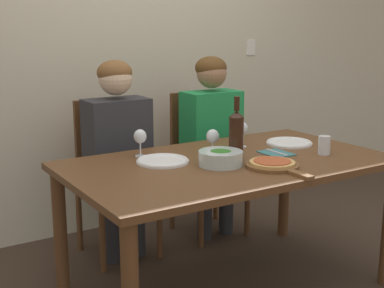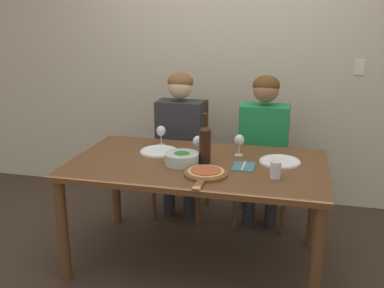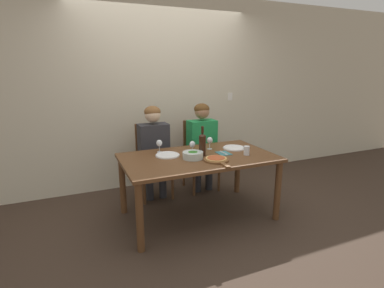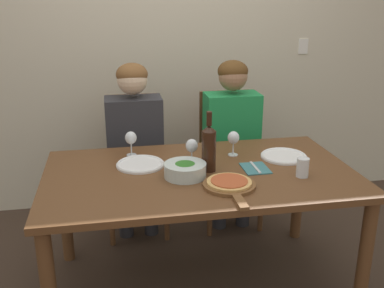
{
  "view_description": "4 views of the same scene",
  "coord_description": "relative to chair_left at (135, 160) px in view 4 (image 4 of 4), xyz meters",
  "views": [
    {
      "loc": [
        -1.62,
        -2.2,
        1.44
      ],
      "look_at": [
        -0.14,
        0.14,
        0.81
      ],
      "focal_mm": 50.0,
      "sensor_mm": 36.0,
      "label": 1
    },
    {
      "loc": [
        0.64,
        -2.76,
        1.7
      ],
      "look_at": [
        -0.03,
        -0.01,
        0.86
      ],
      "focal_mm": 42.0,
      "sensor_mm": 36.0,
      "label": 2
    },
    {
      "loc": [
        -1.33,
        -2.93,
        1.7
      ],
      "look_at": [
        -0.09,
        -0.02,
        0.89
      ],
      "focal_mm": 28.0,
      "sensor_mm": 36.0,
      "label": 3
    },
    {
      "loc": [
        -0.46,
        -2.24,
        1.67
      ],
      "look_at": [
        -0.02,
        0.12,
        0.85
      ],
      "focal_mm": 42.0,
      "sensor_mm": 36.0,
      "label": 4
    }
  ],
  "objects": [
    {
      "name": "ground_plane",
      "position": [
        0.31,
        -0.82,
        -0.52
      ],
      "size": [
        40.0,
        40.0,
        0.0
      ],
      "primitive_type": "plane",
      "color": "#3D2D23"
    },
    {
      "name": "back_wall",
      "position": [
        0.31,
        0.43,
        0.83
      ],
      "size": [
        10.0,
        0.06,
        2.7
      ],
      "color": "beige",
      "rests_on": "ground"
    },
    {
      "name": "dining_table",
      "position": [
        0.31,
        -0.82,
        0.13
      ],
      "size": [
        1.7,
        0.98,
        0.73
      ],
      "color": "brown",
      "rests_on": "ground"
    },
    {
      "name": "chair_left",
      "position": [
        0.0,
        0.0,
        0.0
      ],
      "size": [
        0.42,
        0.42,
        0.97
      ],
      "color": "brown",
      "rests_on": "ground"
    },
    {
      "name": "chair_right",
      "position": [
        0.69,
        0.0,
        0.0
      ],
      "size": [
        0.42,
        0.42,
        0.97
      ],
      "color": "brown",
      "rests_on": "ground"
    },
    {
      "name": "person_woman",
      "position": [
        -0.0,
        -0.12,
        0.22
      ],
      "size": [
        0.47,
        0.51,
        1.23
      ],
      "color": "#28282D",
      "rests_on": "ground"
    },
    {
      "name": "person_man",
      "position": [
        0.69,
        -0.12,
        0.22
      ],
      "size": [
        0.47,
        0.51,
        1.23
      ],
      "color": "#28282D",
      "rests_on": "ground"
    },
    {
      "name": "wine_bottle",
      "position": [
        0.36,
        -0.81,
        0.35
      ],
      "size": [
        0.08,
        0.08,
        0.34
      ],
      "color": "black",
      "rests_on": "dining_table"
    },
    {
      "name": "broccoli_bowl",
      "position": [
        0.22,
        -0.87,
        0.25
      ],
      "size": [
        0.23,
        0.23,
        0.08
      ],
      "color": "silver",
      "rests_on": "dining_table"
    },
    {
      "name": "dinner_plate_left",
      "position": [
        -0.0,
        -0.67,
        0.22
      ],
      "size": [
        0.27,
        0.27,
        0.02
      ],
      "color": "white",
      "rests_on": "dining_table"
    },
    {
      "name": "dinner_plate_right",
      "position": [
        0.85,
        -0.69,
        0.22
      ],
      "size": [
        0.27,
        0.27,
        0.02
      ],
      "color": "white",
      "rests_on": "dining_table"
    },
    {
      "name": "pizza_on_board",
      "position": [
        0.42,
        -1.05,
        0.23
      ],
      "size": [
        0.27,
        0.41,
        0.04
      ],
      "color": "brown",
      "rests_on": "dining_table"
    },
    {
      "name": "wine_glass_left",
      "position": [
        -0.04,
        -0.49,
        0.32
      ],
      "size": [
        0.07,
        0.07,
        0.15
      ],
      "color": "silver",
      "rests_on": "dining_table"
    },
    {
      "name": "wine_glass_right",
      "position": [
        0.56,
        -0.6,
        0.32
      ],
      "size": [
        0.07,
        0.07,
        0.15
      ],
      "color": "silver",
      "rests_on": "dining_table"
    },
    {
      "name": "wine_glass_centre",
      "position": [
        0.29,
        -0.7,
        0.32
      ],
      "size": [
        0.07,
        0.07,
        0.15
      ],
      "color": "silver",
      "rests_on": "dining_table"
    },
    {
      "name": "water_tumbler",
      "position": [
        0.84,
        -0.99,
        0.27
      ],
      "size": [
        0.07,
        0.07,
        0.1
      ],
      "color": "silver",
      "rests_on": "dining_table"
    },
    {
      "name": "fork_on_napkin",
      "position": [
        0.62,
        -0.84,
        0.22
      ],
      "size": [
        0.14,
        0.18,
        0.01
      ],
      "color": "#387075",
      "rests_on": "dining_table"
    }
  ]
}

